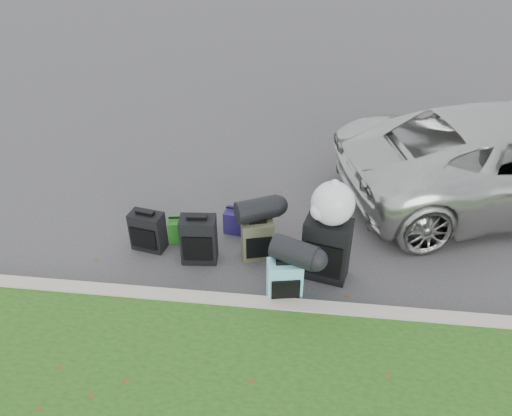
# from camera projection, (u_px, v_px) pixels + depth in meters

# --- Properties ---
(ground) EXTENTS (120.00, 120.00, 0.00)m
(ground) POSITION_uv_depth(u_px,v_px,m) (262.00, 253.00, 6.33)
(ground) COLOR #383535
(ground) RESTS_ON ground
(curb) EXTENTS (120.00, 0.18, 0.15)m
(curb) POSITION_uv_depth(u_px,v_px,m) (253.00, 306.00, 5.46)
(curb) COLOR #9E937F
(curb) RESTS_ON ground
(suitcase_small_black) EXTENTS (0.45, 0.30, 0.52)m
(suitcase_small_black) POSITION_uv_depth(u_px,v_px,m) (148.00, 231.00, 6.28)
(suitcase_small_black) COLOR black
(suitcase_small_black) RESTS_ON ground
(suitcase_large_black_left) EXTENTS (0.45, 0.29, 0.62)m
(suitcase_large_black_left) POSITION_uv_depth(u_px,v_px,m) (199.00, 240.00, 6.05)
(suitcase_large_black_left) COLOR black
(suitcase_large_black_left) RESTS_ON ground
(suitcase_olive) EXTENTS (0.43, 0.33, 0.53)m
(suitcase_olive) POSITION_uv_depth(u_px,v_px,m) (257.00, 239.00, 6.13)
(suitcase_olive) COLOR #403F2A
(suitcase_olive) RESTS_ON ground
(suitcase_teal) EXTENTS (0.41, 0.29, 0.54)m
(suitcase_teal) POSITION_uv_depth(u_px,v_px,m) (284.00, 282.00, 5.49)
(suitcase_teal) COLOR #519CAF
(suitcase_teal) RESTS_ON ground
(suitcase_large_black_right) EXTENTS (0.58, 0.43, 0.79)m
(suitcase_large_black_right) POSITION_uv_depth(u_px,v_px,m) (326.00, 249.00, 5.77)
(suitcase_large_black_right) COLOR black
(suitcase_large_black_right) RESTS_ON ground
(tote_green) EXTENTS (0.30, 0.26, 0.30)m
(tote_green) POSITION_uv_depth(u_px,v_px,m) (179.00, 230.00, 6.48)
(tote_green) COLOR #1E7119
(tote_green) RESTS_ON ground
(tote_navy) EXTENTS (0.33, 0.27, 0.32)m
(tote_navy) POSITION_uv_depth(u_px,v_px,m) (236.00, 221.00, 6.63)
(tote_navy) COLOR #1E1750
(tote_navy) RESTS_ON ground
(duffel_left) EXTENTS (0.59, 0.48, 0.28)m
(duffel_left) POSITION_uv_depth(u_px,v_px,m) (257.00, 209.00, 5.96)
(duffel_left) COLOR black
(duffel_left) RESTS_ON suitcase_olive
(duffel_right) EXTENTS (0.56, 0.44, 0.27)m
(duffel_right) POSITION_uv_depth(u_px,v_px,m) (295.00, 252.00, 5.28)
(duffel_right) COLOR black
(duffel_right) RESTS_ON suitcase_teal
(trash_bag) EXTENTS (0.48, 0.48, 0.48)m
(trash_bag) POSITION_uv_depth(u_px,v_px,m) (333.00, 203.00, 5.41)
(trash_bag) COLOR silver
(trash_bag) RESTS_ON suitcase_large_black_right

